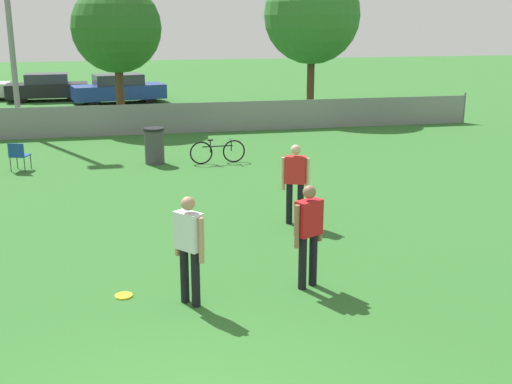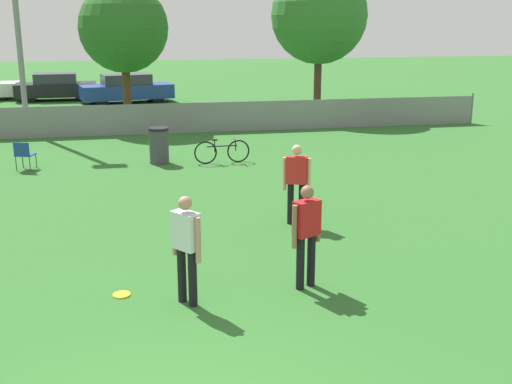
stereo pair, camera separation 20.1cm
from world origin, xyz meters
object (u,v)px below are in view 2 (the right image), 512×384
at_px(player_defender_red, 306,229).
at_px(folding_chair_sideline, 24,153).
at_px(bicycle_sideline, 222,151).
at_px(trash_bin, 159,145).
at_px(player_receiver_white, 186,243).
at_px(frisbee_disc, 122,295).
at_px(tree_near_pole, 124,28).
at_px(tree_far_right, 319,15).
at_px(parked_car_dark, 56,87).
at_px(player_thrower_red, 297,179).
at_px(parked_car_blue, 127,89).

bearing_deg(player_defender_red, folding_chair_sideline, 93.30).
height_order(bicycle_sideline, trash_bin, trash_bin).
xyz_separation_m(player_receiver_white, frisbee_disc, (-0.97, 0.48, -0.94)).
xyz_separation_m(tree_near_pole, player_defender_red, (2.63, -16.47, -2.76)).
distance_m(tree_far_right, folding_chair_sideline, 14.23).
distance_m(player_defender_red, parked_car_dark, 25.99).
bearing_deg(player_defender_red, player_receiver_white, 159.86).
xyz_separation_m(folding_chair_sideline, parked_car_dark, (-0.68, 15.97, 0.20)).
distance_m(player_thrower_red, player_defender_red, 3.20).
bearing_deg(player_receiver_white, bicycle_sideline, 130.61).
relative_size(tree_near_pole, tree_far_right, 0.87).
bearing_deg(folding_chair_sideline, parked_car_blue, -83.78).
bearing_deg(player_receiver_white, parked_car_dark, 151.62).
xyz_separation_m(tree_near_pole, parked_car_blue, (-0.02, 7.03, -3.02)).
xyz_separation_m(player_defender_red, player_receiver_white, (-1.87, -0.24, 0.00)).
relative_size(tree_far_right, frisbee_disc, 22.81).
bearing_deg(bicycle_sideline, parked_car_blue, 97.79).
height_order(player_defender_red, trash_bin, player_defender_red).
bearing_deg(player_defender_red, bicycle_sideline, 62.59).
bearing_deg(tree_near_pole, folding_chair_sideline, -111.73).
distance_m(tree_near_pole, player_receiver_white, 16.95).
xyz_separation_m(parked_car_dark, parked_car_blue, (3.53, -1.74, 0.02)).
relative_size(tree_near_pole, player_thrower_red, 3.27).
distance_m(folding_chair_sideline, parked_car_blue, 14.51).
bearing_deg(frisbee_disc, parked_car_blue, 89.52).
bearing_deg(tree_near_pole, player_thrower_red, -76.10).
height_order(tree_far_right, parked_car_dark, tree_far_right).
bearing_deg(frisbee_disc, folding_chair_sideline, 106.40).
relative_size(tree_near_pole, trash_bin, 5.18).
xyz_separation_m(tree_far_right, player_defender_red, (-5.40, -17.64, -3.22)).
bearing_deg(trash_bin, frisbee_disc, -96.55).
bearing_deg(tree_near_pole, player_defender_red, -80.91).
height_order(player_defender_red, parked_car_dark, player_defender_red).
relative_size(player_receiver_white, trash_bin, 1.58).
xyz_separation_m(folding_chair_sideline, trash_bin, (3.71, 0.14, 0.06)).
bearing_deg(tree_near_pole, parked_car_blue, 90.13).
xyz_separation_m(bicycle_sideline, parked_car_blue, (-2.65, 14.44, 0.35)).
relative_size(player_defender_red, parked_car_dark, 0.41).
xyz_separation_m(player_thrower_red, bicycle_sideline, (-0.66, 5.93, -0.61)).
bearing_deg(bicycle_sideline, tree_near_pole, 106.98).
relative_size(player_thrower_red, folding_chair_sideline, 2.07).
relative_size(player_defender_red, parked_car_blue, 0.35).
distance_m(tree_near_pole, tree_far_right, 8.13).
height_order(frisbee_disc, folding_chair_sideline, folding_chair_sideline).
bearing_deg(trash_bin, folding_chair_sideline, -177.78).
relative_size(player_receiver_white, bicycle_sideline, 1.01).
xyz_separation_m(folding_chair_sideline, parked_car_blue, (2.85, 14.23, 0.22)).
height_order(player_thrower_red, player_defender_red, same).
relative_size(folding_chair_sideline, parked_car_dark, 0.20).
xyz_separation_m(player_defender_red, frisbee_disc, (-2.84, 0.24, -0.94)).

